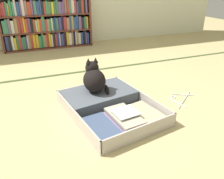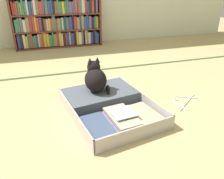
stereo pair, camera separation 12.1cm
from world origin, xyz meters
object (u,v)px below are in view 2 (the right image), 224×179
at_px(bookshelf, 58,23).
at_px(clothes_hanger, 183,101).
at_px(black_cat, 95,78).
at_px(open_suitcase, 107,105).

bearing_deg(bookshelf, clothes_hanger, -69.16).
relative_size(bookshelf, clothes_hanger, 4.65).
bearing_deg(black_cat, open_suitcase, -73.04).
height_order(bookshelf, clothes_hanger, bookshelf).
bearing_deg(black_cat, clothes_hanger, -18.27).
distance_m(bookshelf, clothes_hanger, 2.45).
bearing_deg(black_cat, bookshelf, 93.69).
height_order(bookshelf, open_suitcase, bookshelf).
relative_size(open_suitcase, clothes_hanger, 3.04).
xyz_separation_m(black_cat, clothes_hanger, (0.73, -0.24, -0.21)).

